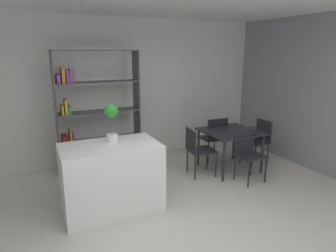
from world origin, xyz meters
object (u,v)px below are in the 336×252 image
at_px(potted_plant_on_island, 111,119).
at_px(dining_chair_far, 215,135).
at_px(dining_chair_island_side, 197,148).
at_px(open_bookshelf, 90,115).
at_px(dining_table, 230,135).
at_px(kitchen_island, 111,177).
at_px(dining_chair_window_side, 259,138).
at_px(dining_chair_near, 247,149).

relative_size(potted_plant_on_island, dining_chair_far, 0.59).
bearing_deg(dining_chair_island_side, open_bookshelf, 64.36).
bearing_deg(dining_table, potted_plant_on_island, -170.97).
relative_size(kitchen_island, open_bookshelf, 0.60).
height_order(kitchen_island, dining_chair_far, kitchen_island).
height_order(kitchen_island, dining_chair_window_side, kitchen_island).
xyz_separation_m(potted_plant_on_island, dining_chair_far, (2.28, 0.86, -0.73)).
xyz_separation_m(potted_plant_on_island, dining_chair_near, (2.28, -0.14, -0.72)).
bearing_deg(dining_chair_far, dining_chair_island_side, 35.35).
relative_size(open_bookshelf, dining_chair_near, 2.42).
distance_m(dining_chair_far, dining_chair_near, 1.00).
bearing_deg(dining_chair_far, dining_table, 90.28).
xyz_separation_m(potted_plant_on_island, dining_chair_window_side, (2.97, 0.36, -0.74)).
distance_m(potted_plant_on_island, dining_table, 2.39).
distance_m(kitchen_island, dining_chair_island_side, 1.74).
bearing_deg(dining_chair_window_side, dining_table, -89.82).
distance_m(open_bookshelf, dining_chair_near, 2.84).
xyz_separation_m(open_bookshelf, dining_chair_island_side, (1.62, -1.07, -0.53)).
bearing_deg(dining_chair_far, dining_chair_window_side, 144.47).
relative_size(kitchen_island, potted_plant_on_island, 2.49).
relative_size(open_bookshelf, dining_chair_island_side, 2.57).
xyz_separation_m(kitchen_island, potted_plant_on_island, (0.07, 0.14, 0.80)).
height_order(kitchen_island, dining_chair_near, kitchen_island).
relative_size(dining_chair_island_side, dining_chair_window_side, 0.98).
height_order(dining_chair_island_side, dining_chair_near, dining_chair_near).
bearing_deg(potted_plant_on_island, open_bookshelf, 91.23).
relative_size(potted_plant_on_island, dining_chair_island_side, 0.62).
relative_size(potted_plant_on_island, open_bookshelf, 0.24).
bearing_deg(kitchen_island, dining_chair_near, -0.06).
distance_m(potted_plant_on_island, dining_chair_island_side, 1.80).
bearing_deg(dining_chair_window_side, dining_chair_near, -54.08).
bearing_deg(dining_chair_window_side, potted_plant_on_island, -82.84).
xyz_separation_m(dining_table, dining_chair_island_side, (-0.69, 0.01, -0.15)).
xyz_separation_m(kitchen_island, dining_chair_far, (2.35, 1.00, 0.06)).
distance_m(dining_chair_island_side, dining_chair_near, 0.86).
bearing_deg(dining_chair_window_side, kitchen_island, -80.50).
bearing_deg(open_bookshelf, dining_chair_window_side, -19.74).
bearing_deg(kitchen_island, dining_chair_island_side, 17.08).
height_order(open_bookshelf, dining_chair_island_side, open_bookshelf).
bearing_deg(dining_chair_near, kitchen_island, 176.51).
xyz_separation_m(potted_plant_on_island, open_bookshelf, (-0.03, 1.44, -0.22)).
bearing_deg(dining_chair_island_side, dining_chair_far, -47.22).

